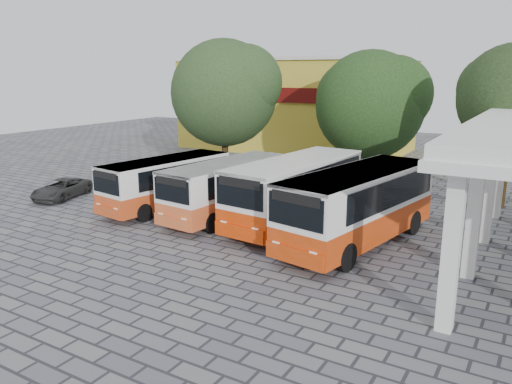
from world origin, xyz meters
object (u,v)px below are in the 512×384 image
Objects in this scene: bus_far_left at (166,180)px; parked_car at (61,189)px; bus_centre_right at (296,187)px; bus_far_right at (358,202)px; bus_centre_left at (228,185)px.

parked_car is (-6.68, -1.40, -1.00)m from bus_far_left.
bus_centre_right reaches higher than bus_far_left.
bus_centre_left is at bearing -175.02° from bus_far_right.
bus_far_right reaches higher than parked_car.
bus_centre_left is 0.89× the size of bus_centre_right.
bus_centre_left is at bearing 14.00° from bus_far_left.
bus_centre_left is at bearing -165.32° from bus_centre_right.
bus_centre_right is at bearing 170.89° from bus_far_right.
bus_centre_right is (7.10, 0.94, 0.26)m from bus_far_left.
bus_far_left is 10.62m from bus_far_right.
bus_far_right is 17.38m from parked_car.
bus_far_right is (3.52, -1.25, 0.02)m from bus_centre_right.
bus_centre_right is (3.46, 0.58, 0.21)m from bus_centre_left.
bus_far_right reaches higher than bus_far_left.
bus_far_right is (6.98, -0.67, 0.23)m from bus_centre_left.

